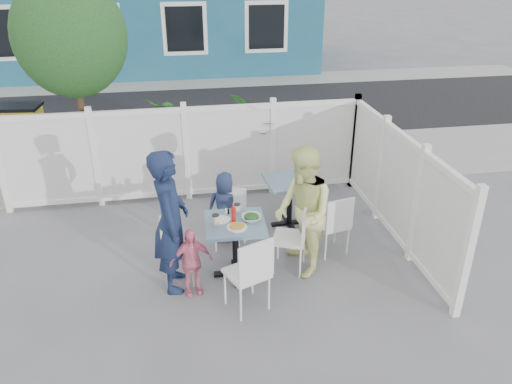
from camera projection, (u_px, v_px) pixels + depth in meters
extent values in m
plane|color=slate|center=(191.00, 281.00, 6.44)|extent=(80.00, 80.00, 0.00)
cube|color=gray|center=(180.00, 166.00, 9.80)|extent=(24.00, 2.60, 0.01)
cube|color=black|center=(175.00, 112.00, 13.07)|extent=(24.00, 5.00, 0.01)
cube|color=gray|center=(173.00, 84.00, 15.82)|extent=(24.00, 1.60, 0.01)
cube|color=black|center=(68.00, 32.00, 15.03)|extent=(1.20, 0.04, 1.40)
cube|color=black|center=(201.00, 29.00, 15.64)|extent=(1.20, 0.04, 1.40)
cube|color=white|center=(186.00, 153.00, 8.22)|extent=(5.80, 0.04, 1.40)
cube|color=white|center=(183.00, 110.00, 7.89)|extent=(5.86, 0.08, 0.08)
cube|color=white|center=(189.00, 195.00, 8.55)|extent=(5.86, 0.08, 0.12)
cube|color=white|center=(398.00, 187.00, 7.07)|extent=(0.04, 3.60, 1.40)
cube|color=white|center=(405.00, 137.00, 6.74)|extent=(0.08, 3.66, 0.08)
cube|color=white|center=(392.00, 233.00, 7.40)|extent=(0.08, 3.66, 0.12)
cylinder|color=#382316|center=(83.00, 120.00, 8.59)|extent=(0.12, 0.12, 2.40)
ellipsoid|color=#133919|center=(70.00, 36.00, 7.97)|extent=(1.80, 1.62, 1.98)
cube|color=gold|center=(26.00, 141.00, 9.27)|extent=(0.73, 0.56, 1.26)
imported|color=#133919|center=(169.00, 141.00, 8.81)|extent=(1.22, 1.22, 1.58)
imported|color=#133919|center=(266.00, 137.00, 8.98)|extent=(1.51, 1.66, 1.61)
cube|color=#3F6074|center=(235.00, 224.00, 6.23)|extent=(0.78, 0.78, 0.04)
cylinder|color=black|center=(236.00, 250.00, 6.39)|extent=(0.09, 0.09, 0.72)
cube|color=black|center=(236.00, 273.00, 6.55)|extent=(0.59, 0.11, 0.04)
cube|color=black|center=(236.00, 273.00, 6.55)|extent=(0.11, 0.59, 0.04)
cube|color=#3F6074|center=(290.00, 181.00, 7.44)|extent=(0.76, 0.76, 0.04)
cylinder|color=black|center=(290.00, 203.00, 7.60)|extent=(0.08, 0.08, 0.70)
cube|color=black|center=(289.00, 223.00, 7.75)|extent=(0.57, 0.11, 0.04)
cube|color=black|center=(289.00, 223.00, 7.75)|extent=(0.11, 0.57, 0.04)
cube|color=white|center=(178.00, 253.00, 6.25)|extent=(0.39, 0.41, 0.04)
cube|color=white|center=(162.00, 238.00, 6.12)|extent=(0.04, 0.40, 0.42)
cylinder|color=white|center=(190.00, 258.00, 6.53)|extent=(0.02, 0.02, 0.42)
cylinder|color=white|center=(193.00, 273.00, 6.23)|extent=(0.02, 0.02, 0.42)
cylinder|color=white|center=(166.00, 261.00, 6.47)|extent=(0.02, 0.02, 0.42)
cylinder|color=white|center=(167.00, 276.00, 6.17)|extent=(0.02, 0.02, 0.42)
cube|color=white|center=(289.00, 238.00, 6.49)|extent=(0.55, 0.56, 0.04)
cube|color=white|center=(305.00, 222.00, 6.34)|extent=(0.19, 0.42, 0.47)
cylinder|color=white|center=(273.00, 259.00, 6.46)|extent=(0.02, 0.02, 0.47)
cylinder|color=white|center=(278.00, 244.00, 6.79)|extent=(0.02, 0.02, 0.47)
cylinder|color=white|center=(300.00, 262.00, 6.40)|extent=(0.02, 0.02, 0.47)
cylinder|color=white|center=(304.00, 247.00, 6.73)|extent=(0.02, 0.02, 0.47)
cube|color=white|center=(230.00, 221.00, 6.98)|extent=(0.51, 0.50, 0.04)
cube|color=white|center=(233.00, 201.00, 7.04)|extent=(0.37, 0.18, 0.42)
cylinder|color=white|center=(239.00, 241.00, 6.90)|extent=(0.02, 0.02, 0.42)
cylinder|color=white|center=(216.00, 238.00, 6.97)|extent=(0.02, 0.02, 0.42)
cylinder|color=white|center=(244.00, 230.00, 7.18)|extent=(0.02, 0.02, 0.42)
cylinder|color=white|center=(222.00, 227.00, 7.25)|extent=(0.02, 0.02, 0.42)
cube|color=white|center=(247.00, 273.00, 5.77)|extent=(0.58, 0.57, 0.04)
cube|color=white|center=(256.00, 262.00, 5.50)|extent=(0.43, 0.20, 0.48)
cylinder|color=white|center=(225.00, 287.00, 5.92)|extent=(0.03, 0.03, 0.48)
cylinder|color=white|center=(252.00, 277.00, 6.10)|extent=(0.03, 0.03, 0.48)
cylinder|color=white|center=(241.00, 304.00, 5.64)|extent=(0.03, 0.03, 0.48)
cylinder|color=white|center=(269.00, 292.00, 5.83)|extent=(0.03, 0.03, 0.48)
cube|color=white|center=(332.00, 224.00, 6.87)|extent=(0.49, 0.47, 0.04)
cube|color=white|center=(340.00, 215.00, 6.61)|extent=(0.40, 0.12, 0.44)
cylinder|color=white|center=(314.00, 235.00, 7.05)|extent=(0.02, 0.02, 0.44)
cylinder|color=white|center=(335.00, 230.00, 7.17)|extent=(0.02, 0.02, 0.44)
cylinder|color=white|center=(326.00, 246.00, 6.77)|extent=(0.02, 0.02, 0.44)
cylinder|color=white|center=(348.00, 241.00, 6.89)|extent=(0.02, 0.02, 0.44)
imported|color=#162141|center=(170.00, 222.00, 5.97)|extent=(0.47, 0.69, 1.83)
imported|color=#E0ED44|center=(303.00, 212.00, 6.29)|extent=(0.73, 0.90, 1.72)
imported|color=#202B4B|center=(225.00, 207.00, 7.14)|extent=(0.55, 0.39, 1.05)
imported|color=pink|center=(191.00, 262.00, 6.03)|extent=(0.56, 0.31, 0.90)
cylinder|color=white|center=(237.00, 227.00, 6.09)|extent=(0.25, 0.25, 0.02)
cylinder|color=white|center=(222.00, 220.00, 6.26)|extent=(0.22, 0.22, 0.01)
imported|color=white|center=(251.00, 218.00, 6.25)|extent=(0.24, 0.24, 0.06)
cylinder|color=beige|center=(216.00, 220.00, 6.13)|extent=(0.09, 0.09, 0.13)
cylinder|color=beige|center=(237.00, 209.00, 6.41)|extent=(0.08, 0.08, 0.12)
cylinder|color=#AE1517|center=(233.00, 215.00, 6.20)|extent=(0.06, 0.06, 0.19)
cylinder|color=white|center=(226.00, 211.00, 6.40)|extent=(0.03, 0.03, 0.07)
cylinder|color=black|center=(228.00, 211.00, 6.40)|extent=(0.03, 0.03, 0.06)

